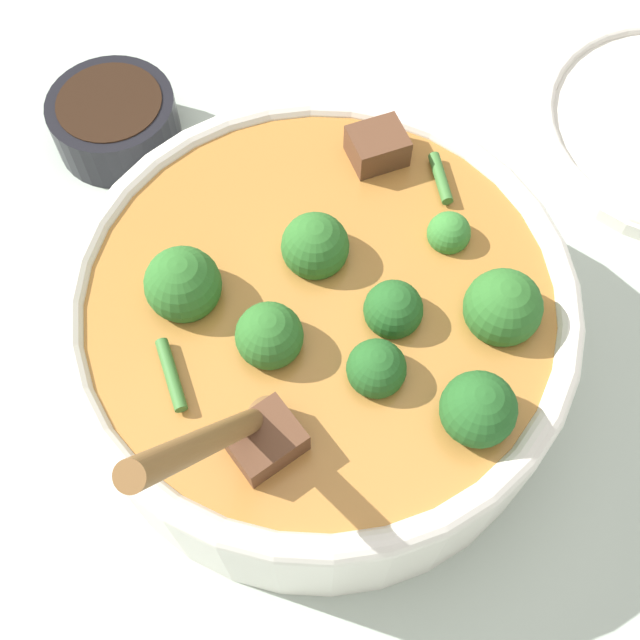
{
  "coord_description": "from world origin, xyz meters",
  "views": [
    {
      "loc": [
        -0.16,
        -0.15,
        0.48
      ],
      "look_at": [
        0.0,
        0.0,
        0.06
      ],
      "focal_mm": 45.0,
      "sensor_mm": 36.0,
      "label": 1
    }
  ],
  "objects": [
    {
      "name": "condiment_bowl",
      "position": [
        0.04,
        0.24,
        0.02
      ],
      "size": [
        0.09,
        0.09,
        0.04
      ],
      "color": "black",
      "rests_on": "ground_plane"
    },
    {
      "name": "ground_plane",
      "position": [
        0.0,
        0.0,
        0.0
      ],
      "size": [
        4.0,
        4.0,
        0.0
      ],
      "primitive_type": "plane",
      "color": "#ADBCAD"
    },
    {
      "name": "stew_bowl",
      "position": [
        -0.0,
        -0.0,
        0.06
      ],
      "size": [
        0.3,
        0.3,
        0.23
      ],
      "color": "white",
      "rests_on": "ground_plane"
    }
  ]
}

